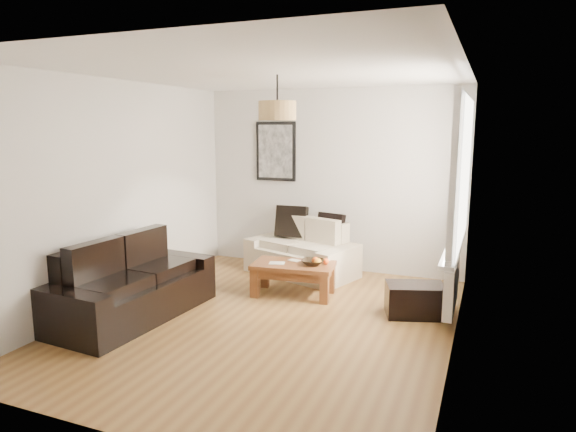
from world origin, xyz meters
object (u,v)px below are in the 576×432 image
at_px(sofa_leather, 132,281).
at_px(ottoman, 415,300).
at_px(loveseat_cream, 302,248).
at_px(coffee_table, 293,279).

bearing_deg(sofa_leather, ottoman, -63.55).
bearing_deg(ottoman, loveseat_cream, 149.32).
distance_m(coffee_table, ottoman, 1.51).
xyz_separation_m(loveseat_cream, coffee_table, (0.22, -0.88, -0.17)).
xyz_separation_m(loveseat_cream, sofa_leather, (-1.16, -2.20, 0.03)).
bearing_deg(coffee_table, ottoman, -5.34).
distance_m(loveseat_cream, sofa_leather, 2.49).
distance_m(sofa_leather, ottoman, 3.12).
bearing_deg(coffee_table, sofa_leather, -136.27).
distance_m(sofa_leather, coffee_table, 1.92).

